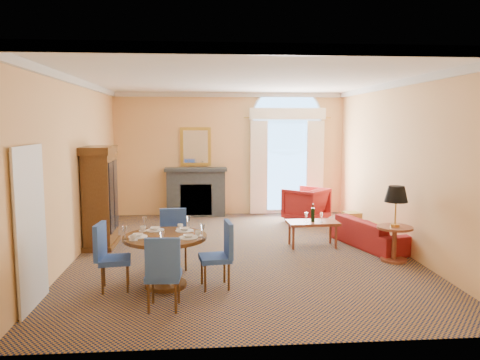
{
  "coord_description": "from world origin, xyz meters",
  "views": [
    {
      "loc": [
        -0.73,
        -8.53,
        2.39
      ],
      "look_at": [
        0.0,
        0.5,
        1.3
      ],
      "focal_mm": 35.0,
      "sensor_mm": 36.0,
      "label": 1
    }
  ],
  "objects": [
    {
      "name": "dining_chair_south",
      "position": [
        -1.24,
        -2.71,
        0.56
      ],
      "size": [
        0.46,
        0.48,
        0.99
      ],
      "rotation": [
        0.0,
        0.0,
        -0.06
      ],
      "color": "#274999",
      "rests_on": "ground"
    },
    {
      "name": "dining_chair_west",
      "position": [
        -2.1,
        -1.86,
        0.56
      ],
      "size": [
        0.5,
        0.49,
        0.99
      ],
      "rotation": [
        0.0,
        0.0,
        -1.43
      ],
      "color": "#274999",
      "rests_on": "ground"
    },
    {
      "name": "sofa",
      "position": [
        2.55,
        0.22,
        0.27
      ],
      "size": [
        1.23,
        1.99,
        0.54
      ],
      "primitive_type": "imported",
      "rotation": [
        0.0,
        0.0,
        1.86
      ],
      "color": "maroon",
      "rests_on": "ground"
    },
    {
      "name": "dining_chair_east",
      "position": [
        -0.46,
        -1.89,
        0.56
      ],
      "size": [
        0.5,
        0.49,
        0.99
      ],
      "rotation": [
        0.0,
        0.0,
        1.71
      ],
      "color": "#274999",
      "rests_on": "ground"
    },
    {
      "name": "coffee_table",
      "position": [
        1.41,
        0.29,
        0.46
      ],
      "size": [
        1.0,
        0.58,
        0.85
      ],
      "rotation": [
        0.0,
        0.0,
        0.04
      ],
      "color": "brown",
      "rests_on": "ground"
    },
    {
      "name": "dining_table",
      "position": [
        -1.29,
        -1.79,
        0.58
      ],
      "size": [
        1.22,
        1.22,
        0.97
      ],
      "color": "#3F250E",
      "rests_on": "ground"
    },
    {
      "name": "armoire",
      "position": [
        -2.72,
        0.64,
        0.94
      ],
      "size": [
        0.56,
        1.0,
        1.96
      ],
      "color": "#3F250E",
      "rests_on": "ground"
    },
    {
      "name": "room_envelope",
      "position": [
        -0.03,
        0.67,
        2.51
      ],
      "size": [
        6.04,
        7.52,
        3.45
      ],
      "color": "#F4BB74",
      "rests_on": "ground"
    },
    {
      "name": "dining_chair_north",
      "position": [
        -1.23,
        -0.87,
        0.56
      ],
      "size": [
        0.57,
        0.57,
        0.99
      ],
      "rotation": [
        0.0,
        0.0,
        3.52
      ],
      "color": "#274999",
      "rests_on": "ground"
    },
    {
      "name": "ground",
      "position": [
        0.0,
        0.0,
        0.0
      ],
      "size": [
        7.5,
        7.5,
        0.0
      ],
      "primitive_type": "plane",
      "color": "#141E3F",
      "rests_on": "ground"
    },
    {
      "name": "side_table",
      "position": [
        2.6,
        -0.8,
        0.84
      ],
      "size": [
        0.62,
        0.62,
        1.3
      ],
      "color": "brown",
      "rests_on": "ground"
    },
    {
      "name": "armchair",
      "position": [
        1.81,
        2.65,
        0.42
      ],
      "size": [
        1.29,
        1.29,
        0.84
      ],
      "primitive_type": "imported",
      "rotation": [
        0.0,
        0.0,
        3.95
      ],
      "color": "maroon",
      "rests_on": "ground"
    }
  ]
}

